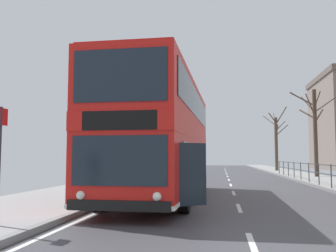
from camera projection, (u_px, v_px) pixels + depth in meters
name	position (u px, v px, depth m)	size (l,w,h in m)	color
double_decker_bus_main	(162.00, 138.00, 13.83)	(3.24, 11.15, 4.31)	red
bare_tree_far_00	(315.00, 128.00, 27.63)	(3.32, 2.56, 6.50)	#423328
bare_tree_far_01	(276.00, 141.00, 40.34)	(2.46, 2.42, 6.87)	#4C3D2D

